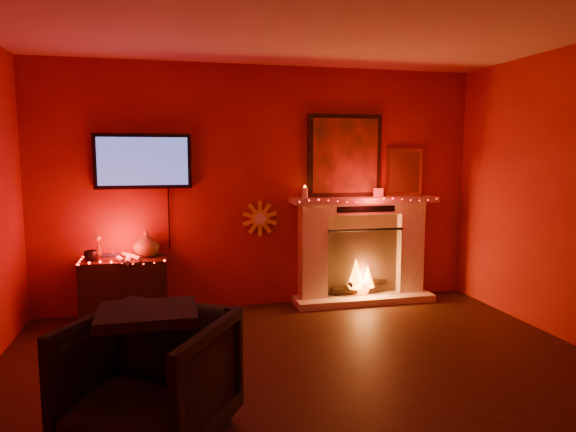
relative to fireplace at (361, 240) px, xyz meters
name	(u,v)px	position (x,y,z in m)	size (l,w,h in m)	color
room	(334,212)	(-1.14, -2.39, 0.63)	(5.00, 5.00, 5.00)	black
fireplace	(361,240)	(0.00, 0.00, 0.00)	(1.72, 0.40, 2.18)	beige
tv	(143,161)	(-2.44, 0.06, 0.92)	(1.00, 0.07, 1.24)	black
sunburst_clock	(260,219)	(-1.19, 0.09, 0.28)	(0.40, 0.03, 0.40)	yellow
console_table	(126,285)	(-2.65, -0.12, -0.35)	(0.86, 0.56, 0.93)	black
armchair	(150,381)	(-2.34, -2.57, -0.33)	(0.84, 0.86, 0.79)	black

